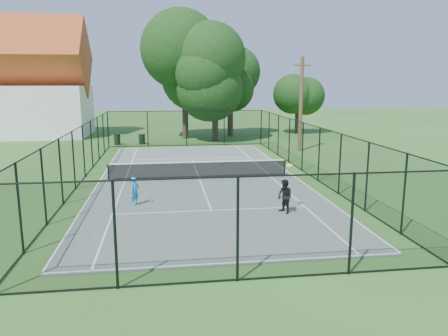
{
  "coord_description": "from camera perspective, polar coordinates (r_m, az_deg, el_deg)",
  "views": [
    {
      "loc": [
        -1.92,
        -24.12,
        5.47
      ],
      "look_at": [
        1.01,
        -3.0,
        1.2
      ],
      "focal_mm": 35.0,
      "sensor_mm": 36.0,
      "label": 1
    }
  ],
  "objects": [
    {
      "name": "tennis_court",
      "position": [
        24.8,
        -3.28,
        -1.37
      ],
      "size": [
        11.0,
        24.0,
        0.06
      ],
      "primitive_type": "cube",
      "color": "#526059",
      "rests_on": "ground"
    },
    {
      "name": "trash_bin_left",
      "position": [
        39.11,
        -13.78,
        3.67
      ],
      "size": [
        0.58,
        0.58,
        0.96
      ],
      "color": "black",
      "rests_on": "ground"
    },
    {
      "name": "utility_pole",
      "position": [
        34.83,
        10.01,
        8.25
      ],
      "size": [
        1.4,
        0.3,
        7.29
      ],
      "color": "#4C3823",
      "rests_on": "ground"
    },
    {
      "name": "player_blue",
      "position": [
        19.64,
        -11.55,
        -3.0
      ],
      "size": [
        0.85,
        0.55,
        1.26
      ],
      "color": "#1A89E0",
      "rests_on": "tennis_court"
    },
    {
      "name": "tree_far_right",
      "position": [
        46.98,
        9.67,
        8.7
      ],
      "size": [
        4.22,
        4.22,
        5.59
      ],
      "color": "#332114",
      "rests_on": "ground"
    },
    {
      "name": "tennis_net",
      "position": [
        24.68,
        -3.29,
        -0.12
      ],
      "size": [
        10.08,
        0.08,
        0.95
      ],
      "color": "black",
      "rests_on": "tennis_court"
    },
    {
      "name": "tree_near_mid",
      "position": [
        40.27,
        -1.2,
        11.49
      ],
      "size": [
        6.94,
        6.94,
        9.07
      ],
      "color": "#332114",
      "rests_on": "ground"
    },
    {
      "name": "building",
      "position": [
        48.52,
        -26.4,
        9.52
      ],
      "size": [
        15.3,
        8.15,
        11.87
      ],
      "color": "silver",
      "rests_on": "ground"
    },
    {
      "name": "fence",
      "position": [
        24.51,
        -3.31,
        1.99
      ],
      "size": [
        13.1,
        26.1,
        3.0
      ],
      "color": "black",
      "rests_on": "ground"
    },
    {
      "name": "tree_near_left",
      "position": [
        42.1,
        -5.18,
        12.31
      ],
      "size": [
        7.76,
        7.76,
        10.12
      ],
      "color": "#332114",
      "rests_on": "ground"
    },
    {
      "name": "tree_near_right",
      "position": [
        43.87,
        0.84,
        10.57
      ],
      "size": [
        5.58,
        5.58,
        7.7
      ],
      "color": "#332114",
      "rests_on": "ground"
    },
    {
      "name": "ground",
      "position": [
        24.8,
        -3.27,
        -1.43
      ],
      "size": [
        120.0,
        120.0,
        0.0
      ],
      "primitive_type": "plane",
      "color": "#325A1F"
    },
    {
      "name": "trash_bin_right",
      "position": [
        39.09,
        -10.67,
        3.74
      ],
      "size": [
        0.58,
        0.58,
        0.87
      ],
      "color": "black",
      "rests_on": "ground"
    },
    {
      "name": "player_black",
      "position": [
        18.25,
        7.96,
        -3.69
      ],
      "size": [
        0.79,
        1.04,
        2.02
      ],
      "color": "black",
      "rests_on": "tennis_court"
    }
  ]
}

